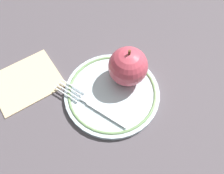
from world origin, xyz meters
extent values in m
plane|color=#50494F|center=(0.00, 0.00, 0.00)|extent=(2.00, 2.00, 0.00)
cylinder|color=silver|center=(0.01, -0.01, 0.01)|extent=(0.20, 0.20, 0.01)
torus|color=#72955F|center=(0.01, -0.01, 0.01)|extent=(0.19, 0.19, 0.01)
sphere|color=#C94557|center=(-0.02, 0.03, 0.05)|extent=(0.08, 0.08, 0.08)
cylinder|color=brown|center=(-0.02, 0.03, 0.10)|extent=(0.00, 0.00, 0.01)
cube|color=silver|center=(0.06, -0.03, 0.02)|extent=(0.08, 0.08, 0.00)
cube|color=silver|center=(0.02, -0.07, 0.02)|extent=(0.02, 0.02, 0.00)
cube|color=silver|center=(-0.02, -0.09, 0.02)|extent=(0.05, 0.05, 0.00)
cube|color=silver|center=(-0.01, -0.09, 0.02)|extent=(0.05, 0.05, 0.00)
cube|color=silver|center=(-0.01, -0.10, 0.02)|extent=(0.05, 0.05, 0.00)
cube|color=silver|center=(0.00, -0.11, 0.02)|extent=(0.05, 0.05, 0.00)
cube|color=beige|center=(-0.06, -0.19, 0.00)|extent=(0.16, 0.18, 0.01)
camera|label=1|loc=(0.26, -0.06, 0.47)|focal=40.00mm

